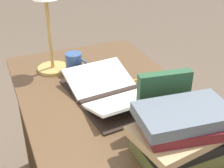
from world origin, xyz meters
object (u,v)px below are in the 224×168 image
Objects in this scene: coffee_mug at (74,63)px; pencil at (145,79)px; open_book at (111,92)px; reading_lamp at (47,7)px; book_standing_upright at (163,103)px; book_stack_tall at (181,134)px.

coffee_mug is 0.58× the size of pencil.
reading_lamp is (0.35, 0.17, 0.29)m from open_book.
reading_lamp is at bearing 50.79° from coffee_mug.
book_standing_upright is 0.52× the size of reading_lamp.
book_standing_upright reaches higher than coffee_mug.
book_stack_tall is 0.84m from reading_lamp.
book_stack_tall is at bearing -168.67° from coffee_mug.
book_standing_upright is at bearing -7.21° from book_stack_tall.
pencil is at bearing -73.99° from open_book.
book_stack_tall is 0.54m from pencil.
book_stack_tall is 3.17× the size of coffee_mug.
book_stack_tall is at bearing 164.02° from pencil.
pencil is (0.08, -0.21, -0.02)m from open_book.
open_book is 0.31m from book_standing_upright.
book_standing_upright reaches higher than pencil.
open_book reaches higher than pencil.
reading_lamp reaches higher than book_stack_tall.
coffee_mug is at bearing 11.33° from book_stack_tall.
book_stack_tall is (-0.43, -0.06, 0.07)m from open_book.
reading_lamp is 4.34× the size of coffee_mug.
coffee_mug is at bearing 56.18° from pencil.
open_book is 1.07× the size of reading_lamp.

